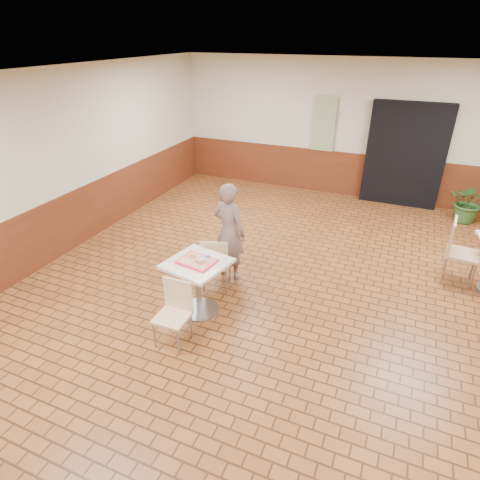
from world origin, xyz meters
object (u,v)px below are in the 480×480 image
at_px(serving_tray, 197,261).
at_px(potted_plant, 470,202).
at_px(paper_cup, 207,256).
at_px(main_table, 198,279).
at_px(customer, 229,231).
at_px(chair_second_left, 458,248).
at_px(chair_main_front, 174,309).
at_px(chair_main_back, 216,261).
at_px(ring_donut, 192,256).
at_px(long_john_donut, 199,261).

xyz_separation_m(serving_tray, potted_plant, (3.61, 4.72, -0.37)).
bearing_deg(paper_cup, main_table, -141.19).
distance_m(customer, potted_plant, 5.18).
relative_size(customer, paper_cup, 17.80).
bearing_deg(chair_second_left, customer, 116.70).
xyz_separation_m(chair_main_front, chair_main_back, (-0.03, 1.19, 0.02)).
distance_m(chair_main_back, ring_donut, 0.62).
bearing_deg(long_john_donut, customer, 92.25).
distance_m(customer, paper_cup, 0.93).
bearing_deg(customer, long_john_donut, 105.73).
bearing_deg(chair_main_back, long_john_donut, 80.11).
height_order(serving_tray, potted_plant, potted_plant).
distance_m(customer, serving_tray, 1.01).
bearing_deg(serving_tray, potted_plant, 52.58).
xyz_separation_m(main_table, chair_second_left, (3.24, 2.25, 0.02)).
bearing_deg(paper_cup, serving_tray, -141.19).
relative_size(paper_cup, chair_second_left, 0.09).
relative_size(long_john_donut, chair_second_left, 0.14).
bearing_deg(serving_tray, chair_second_left, 34.74).
height_order(chair_main_back, customer, customer).
bearing_deg(serving_tray, customer, 89.50).
bearing_deg(chair_second_left, long_john_donut, 131.27).
distance_m(main_table, chair_second_left, 3.94).
xyz_separation_m(chair_second_left, potted_plant, (0.37, 2.47, -0.13)).
xyz_separation_m(main_table, chair_main_back, (-0.01, 0.57, -0.05)).
xyz_separation_m(chair_main_back, long_john_donut, (0.06, -0.59, 0.35)).
distance_m(ring_donut, paper_cup, 0.22).
relative_size(chair_main_back, potted_plant, 1.02).
height_order(paper_cup, potted_plant, paper_cup).
distance_m(chair_main_back, serving_tray, 0.65).
bearing_deg(long_john_donut, chair_second_left, 35.50).
xyz_separation_m(customer, ring_donut, (-0.11, -0.95, 0.06)).
distance_m(chair_main_front, customer, 1.67).
relative_size(serving_tray, ring_donut, 4.80).
distance_m(long_john_donut, potted_plant, 5.95).
bearing_deg(customer, ring_donut, 96.89).
height_order(serving_tray, paper_cup, paper_cup).
relative_size(main_table, chair_main_back, 0.91).
xyz_separation_m(customer, long_john_donut, (0.04, -1.04, 0.06)).
relative_size(chair_main_back, customer, 0.56).
bearing_deg(ring_donut, long_john_donut, -31.37).
height_order(customer, chair_second_left, customer).
bearing_deg(chair_main_front, long_john_donut, 85.95).
bearing_deg(potted_plant, ring_donut, -128.56).
bearing_deg(long_john_donut, ring_donut, 148.63).
distance_m(main_table, potted_plant, 5.94).
xyz_separation_m(paper_cup, potted_plant, (3.50, 4.63, -0.43)).
relative_size(main_table, chair_second_left, 0.79).
height_order(main_table, paper_cup, paper_cup).
bearing_deg(chair_main_front, serving_tray, 90.63).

